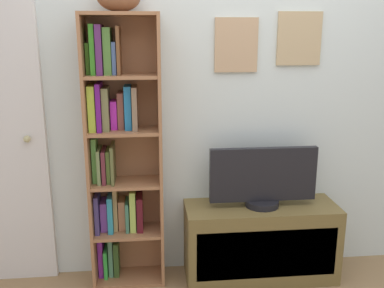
# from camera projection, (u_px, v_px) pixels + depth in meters

# --- Properties ---
(back_wall) EXTENTS (4.80, 0.08, 2.32)m
(back_wall) POSITION_uv_depth(u_px,v_px,m) (224.00, 104.00, 2.85)
(back_wall) COLOR silver
(back_wall) RESTS_ON ground
(bookshelf) EXTENTS (0.46, 0.25, 1.73)m
(bookshelf) POSITION_uv_depth(u_px,v_px,m) (118.00, 152.00, 2.72)
(bookshelf) COLOR #9D6A46
(bookshelf) RESTS_ON ground
(tv_stand) EXTENTS (1.00, 0.36, 0.51)m
(tv_stand) POSITION_uv_depth(u_px,v_px,m) (260.00, 242.00, 2.89)
(tv_stand) COLOR brown
(tv_stand) RESTS_ON ground
(television) EXTENTS (0.70, 0.22, 0.39)m
(television) POSITION_uv_depth(u_px,v_px,m) (263.00, 178.00, 2.78)
(television) COLOR black
(television) RESTS_ON tv_stand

